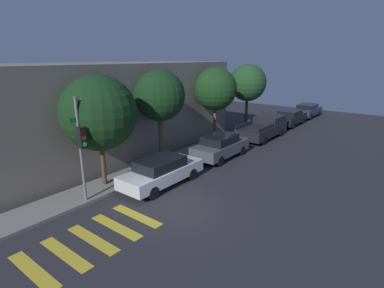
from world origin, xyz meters
TOP-DOWN VIEW (x-y plane):
  - ground_plane at (0.00, 0.00)m, footprint 60.00×60.00m
  - sidewalk at (0.00, 4.14)m, footprint 26.00×1.89m
  - building_row at (0.00, 8.49)m, footprint 26.00×6.00m
  - crosswalk at (-3.49, 0.80)m, footprint 4.62×2.60m
  - traffic_light_pole at (-1.62, 3.37)m, footprint 2.08×0.56m
  - sedan_near_corner at (1.50, 2.10)m, footprint 4.65×1.77m
  - sedan_middle at (6.93, 2.10)m, footprint 4.28×1.85m
  - pickup_truck at (13.34, 2.10)m, footprint 5.26×2.10m
  - sedan_far_end at (19.11, 2.10)m, footprint 4.43×1.86m
  - sedan_tail_of_row at (24.33, 2.10)m, footprint 4.59×1.86m
  - tree_near_corner at (-0.40, 4.24)m, footprint 3.59×3.59m
  - tree_midblock at (3.73, 4.24)m, footprint 2.93×2.93m
  - tree_far_end at (9.48, 4.24)m, footprint 3.05×3.05m
  - tree_behind_truck at (14.37, 4.24)m, footprint 3.08×3.08m

SIDE VIEW (x-z plane):
  - ground_plane at x=0.00m, z-range 0.00..0.00m
  - crosswalk at x=-3.49m, z-range 0.00..0.00m
  - sidewalk at x=0.00m, z-range 0.00..0.14m
  - sedan_tail_of_row at x=24.33m, z-range 0.04..1.45m
  - sedan_near_corner at x=1.50m, z-range 0.03..1.47m
  - sedan_far_end at x=19.11m, z-range 0.04..1.48m
  - sedan_middle at x=6.93m, z-range 0.03..1.53m
  - pickup_truck at x=13.34m, z-range 0.02..1.65m
  - building_row at x=0.00m, z-range 0.00..5.91m
  - traffic_light_pole at x=-1.62m, z-range 0.87..5.60m
  - tree_near_corner at x=-0.40m, z-range 0.96..6.50m
  - tree_far_end at x=9.48m, z-range 1.26..6.85m
  - tree_midblock at x=3.73m, z-range 1.32..6.93m
  - tree_behind_truck at x=14.37m, z-range 1.31..7.05m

